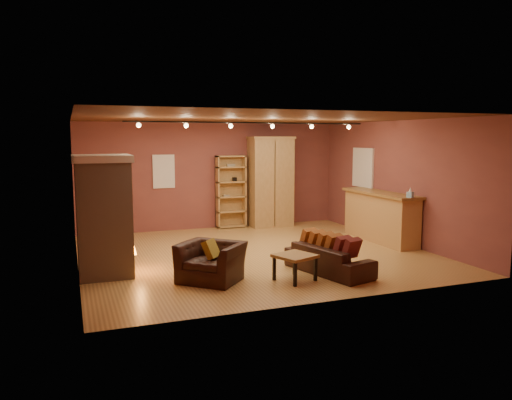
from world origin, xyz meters
name	(u,v)px	position (x,y,z in m)	size (l,w,h in m)	color
floor	(255,254)	(0.00, 0.00, 0.00)	(7.00, 7.00, 0.00)	#A37339
ceiling	(255,118)	(0.00, 0.00, 2.80)	(7.00, 7.00, 0.00)	#57331B
back_wall	(212,176)	(0.00, 3.25, 1.40)	(7.00, 0.02, 2.80)	brown
left_wall	(75,194)	(-3.50, 0.00, 1.40)	(0.02, 6.50, 2.80)	brown
right_wall	(397,182)	(3.50, 0.00, 1.40)	(0.02, 6.50, 2.80)	brown
fireplace	(104,216)	(-3.04, -0.60, 1.06)	(1.01, 0.98, 2.12)	tan
back_window	(164,171)	(-1.30, 3.23, 1.55)	(0.56, 0.04, 0.86)	white
bookcase	(230,191)	(0.47, 3.15, 0.99)	(0.79, 0.31, 1.94)	tan
armoire	(271,182)	(1.55, 2.94, 1.22)	(1.20, 0.68, 2.44)	tan
bar_counter	(380,216)	(3.20, 0.19, 0.59)	(0.64, 2.41, 1.15)	tan
tissue_box	(410,193)	(3.15, -0.93, 1.25)	(0.17, 0.17, 0.23)	#93C7EC
right_window	(363,168)	(3.47, 1.40, 1.65)	(0.05, 0.90, 1.00)	white
loveseat	(329,253)	(0.71, -1.85, 0.36)	(0.92, 1.79, 0.73)	black
armchair	(211,255)	(-1.40, -1.60, 0.44)	(1.18, 1.16, 0.88)	black
coffee_table	(295,258)	(-0.07, -2.08, 0.38)	(0.76, 0.76, 0.45)	olive
track_rail	(252,124)	(0.00, 0.20, 2.69)	(5.20, 0.09, 0.13)	black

